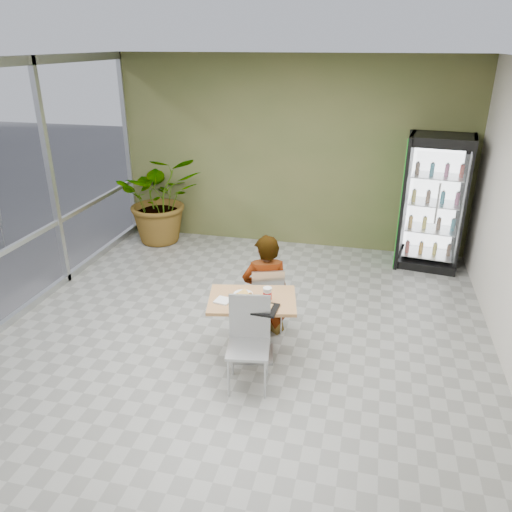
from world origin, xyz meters
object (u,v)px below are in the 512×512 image
object	(u,v)px
chair_far	(267,295)
seated_woman	(266,295)
chair_near	(249,334)
soda_cup	(267,295)
beverage_fridge	(434,203)
cafeteria_tray	(259,308)
dining_table	(252,315)
potted_plant	(161,198)

from	to	relation	value
chair_far	seated_woman	distance (m)	0.05
chair_near	soda_cup	world-z (taller)	chair_near
chair_near	chair_far	bearing A→B (deg)	81.93
chair_far	seated_woman	bearing A→B (deg)	-70.70
chair_near	beverage_fridge	world-z (taller)	beverage_fridge
chair_far	cafeteria_tray	xyz separation A→B (m)	(0.07, -0.77, 0.25)
dining_table	soda_cup	world-z (taller)	soda_cup
seated_woman	soda_cup	size ratio (longest dim) A/B	9.32
chair_near	seated_woman	world-z (taller)	seated_woman
chair_near	seated_woman	size ratio (longest dim) A/B	0.62
chair_far	seated_woman	xyz separation A→B (m)	(-0.03, 0.04, -0.02)
seated_woman	chair_far	bearing A→B (deg)	109.30
cafeteria_tray	chair_far	bearing A→B (deg)	95.35
seated_woman	potted_plant	size ratio (longest dim) A/B	0.99
chair_near	dining_table	bearing A→B (deg)	90.17
soda_cup	chair_near	bearing A→B (deg)	-103.84
chair_near	seated_woman	bearing A→B (deg)	83.49
chair_near	seated_woman	distance (m)	1.04
chair_far	beverage_fridge	world-z (taller)	beverage_fridge
chair_near	cafeteria_tray	size ratio (longest dim) A/B	2.45
cafeteria_tray	potted_plant	world-z (taller)	potted_plant
potted_plant	soda_cup	bearing A→B (deg)	-50.59
dining_table	beverage_fridge	distance (m)	3.86
soda_cup	beverage_fridge	size ratio (longest dim) A/B	0.08
chair_near	cafeteria_tray	distance (m)	0.30
chair_far	chair_near	distance (m)	1.00
beverage_fridge	cafeteria_tray	bearing A→B (deg)	-112.85
seated_woman	beverage_fridge	xyz separation A→B (m)	(2.12, 2.59, 0.55)
potted_plant	chair_far	bearing A→B (deg)	-46.28
soda_cup	beverage_fridge	distance (m)	3.76
soda_cup	beverage_fridge	world-z (taller)	beverage_fridge
chair_far	potted_plant	distance (m)	3.63
seated_woman	potted_plant	xyz separation A→B (m)	(-2.47, 2.58, 0.31)
chair_far	dining_table	bearing A→B (deg)	66.16
chair_far	soda_cup	world-z (taller)	soda_cup
seated_woman	beverage_fridge	bearing A→B (deg)	-147.59
dining_table	chair_far	world-z (taller)	chair_far
beverage_fridge	potted_plant	distance (m)	4.60
dining_table	seated_woman	world-z (taller)	seated_woman
chair_far	chair_near	bearing A→B (deg)	72.92
dining_table	chair_far	xyz separation A→B (m)	(0.05, 0.55, -0.02)
chair_far	seated_woman	size ratio (longest dim) A/B	0.56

